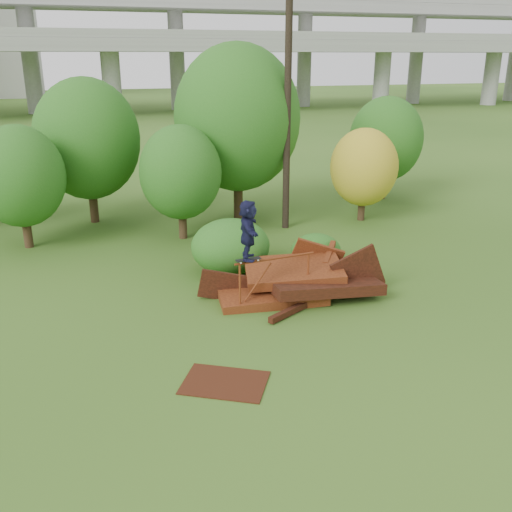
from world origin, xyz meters
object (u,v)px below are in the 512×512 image
object	(u,v)px
utility_pole	(288,104)
flat_plate	(225,383)
scrap_pile	(298,282)
skater	(248,230)

from	to	relation	value
utility_pole	flat_plate	bearing A→B (deg)	-116.96
scrap_pile	skater	xyz separation A→B (m)	(-1.76, -0.62, 1.96)
skater	utility_pole	bearing A→B (deg)	-12.47
skater	scrap_pile	bearing A→B (deg)	-55.17
scrap_pile	flat_plate	size ratio (longest dim) A/B	3.10
scrap_pile	flat_plate	distance (m)	5.34
skater	flat_plate	xyz separation A→B (m)	(-1.63, -3.48, -2.38)
flat_plate	scrap_pile	bearing A→B (deg)	50.44
flat_plate	utility_pole	size ratio (longest dim) A/B	0.18
scrap_pile	utility_pole	size ratio (longest dim) A/B	0.57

